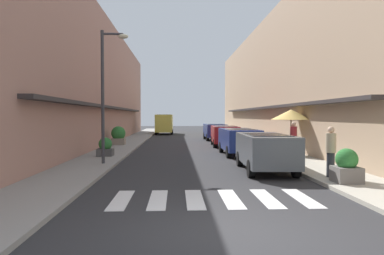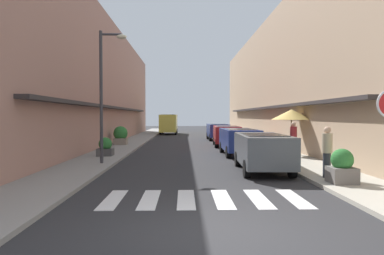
% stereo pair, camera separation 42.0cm
% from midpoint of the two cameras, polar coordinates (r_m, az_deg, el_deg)
% --- Properties ---
extents(ground_plane, '(105.13, 105.13, 0.00)m').
position_cam_midpoint_polar(ground_plane, '(25.73, -0.90, -3.00)').
color(ground_plane, '#2B2B2D').
extents(sidewalk_left, '(2.33, 66.90, 0.12)m').
position_cam_midpoint_polar(sidewalk_left, '(26.02, -11.42, -2.85)').
color(sidewalk_left, gray).
rests_on(sidewalk_left, ground_plane).
extents(sidewalk_right, '(2.33, 66.90, 0.12)m').
position_cam_midpoint_polar(sidewalk_right, '(26.29, 9.52, -2.79)').
color(sidewalk_right, '#ADA899').
rests_on(sidewalk_right, ground_plane).
extents(building_row_left, '(5.50, 45.01, 9.40)m').
position_cam_midpoint_polar(building_row_left, '(28.20, -18.47, 6.88)').
color(building_row_left, '#A87A6B').
rests_on(building_row_left, ground_plane).
extents(building_row_right, '(5.50, 45.01, 9.77)m').
position_cam_midpoint_polar(building_row_right, '(28.65, 16.22, 7.20)').
color(building_row_right, tan).
rests_on(building_row_right, ground_plane).
extents(crosswalk, '(5.20, 2.20, 0.01)m').
position_cam_midpoint_polar(crosswalk, '(9.41, 2.06, -11.46)').
color(crosswalk, silver).
rests_on(crosswalk, ground_plane).
extents(parked_car_near, '(1.95, 4.42, 1.47)m').
position_cam_midpoint_polar(parked_car_near, '(14.07, 10.92, -3.28)').
color(parked_car_near, '#4C5156').
rests_on(parked_car_near, ground_plane).
extents(parked_car_mid, '(1.84, 4.29, 1.47)m').
position_cam_midpoint_polar(parked_car_mid, '(19.76, 6.99, -1.80)').
color(parked_car_mid, navy).
rests_on(parked_car_mid, ground_plane).
extents(parked_car_far, '(1.96, 4.39, 1.47)m').
position_cam_midpoint_polar(parked_car_far, '(25.52, 4.82, -0.97)').
color(parked_car_far, maroon).
rests_on(parked_car_far, ground_plane).
extents(parked_car_distant, '(1.86, 4.00, 1.47)m').
position_cam_midpoint_polar(parked_car_distant, '(31.99, 3.32, -0.40)').
color(parked_car_distant, navy).
rests_on(parked_car_distant, ground_plane).
extents(delivery_van, '(2.07, 5.43, 2.37)m').
position_cam_midpoint_polar(delivery_van, '(42.68, -4.76, 0.81)').
color(delivery_van, '#D8CC4C').
rests_on(delivery_van, ground_plane).
extents(street_lamp, '(1.19, 0.28, 5.74)m').
position_cam_midpoint_polar(street_lamp, '(15.83, -14.36, 6.97)').
color(street_lamp, '#38383D').
rests_on(street_lamp, sidewalk_left).
extents(cafe_umbrella, '(2.15, 2.15, 2.42)m').
position_cam_midpoint_polar(cafe_umbrella, '(19.68, 15.14, 2.00)').
color(cafe_umbrella, '#262626').
rests_on(cafe_umbrella, sidewalk_right).
extents(planter_corner, '(0.77, 0.77, 1.06)m').
position_cam_midpoint_polar(planter_corner, '(11.87, 22.78, -5.85)').
color(planter_corner, slate).
rests_on(planter_corner, sidewalk_right).
extents(planter_midblock, '(0.78, 0.78, 0.95)m').
position_cam_midpoint_polar(planter_midblock, '(18.81, -14.45, -3.15)').
color(planter_midblock, '#4C4C4C').
rests_on(planter_midblock, sidewalk_left).
extents(planter_far, '(1.02, 1.02, 1.33)m').
position_cam_midpoint_polar(planter_far, '(25.99, -12.27, -1.28)').
color(planter_far, gray).
rests_on(planter_far, sidewalk_left).
extents(pedestrian_walking_near, '(0.34, 0.34, 1.71)m').
position_cam_midpoint_polar(pedestrian_walking_near, '(12.68, 20.64, -3.49)').
color(pedestrian_walking_near, '#282B33').
rests_on(pedestrian_walking_near, sidewalk_right).
extents(pedestrian_walking_far, '(0.34, 0.34, 1.76)m').
position_cam_midpoint_polar(pedestrian_walking_far, '(18.51, 15.46, -1.69)').
color(pedestrian_walking_far, '#282B33').
rests_on(pedestrian_walking_far, sidewalk_right).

